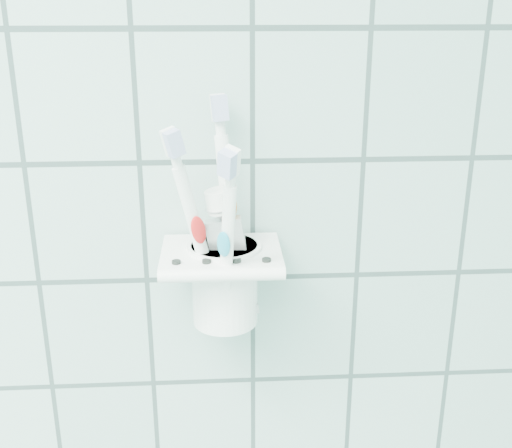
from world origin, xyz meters
The scene contains 6 objects.
holder_bracket centered at (0.63, 1.15, 1.29)m, with size 0.11×0.10×0.04m.
cup centered at (0.63, 1.16, 1.27)m, with size 0.07×0.07×0.08m.
toothbrush_pink centered at (0.63, 1.15, 1.33)m, with size 0.05×0.04×0.20m.
toothbrush_blue centered at (0.65, 1.16, 1.34)m, with size 0.03×0.03×0.21m.
toothbrush_orange centered at (0.63, 1.14, 1.33)m, with size 0.03×0.07×0.20m.
toothpaste_tube centered at (0.65, 1.15, 1.31)m, with size 0.05×0.03×0.14m.
Camera 1 is at (0.63, 0.59, 1.53)m, focal length 45.00 mm.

